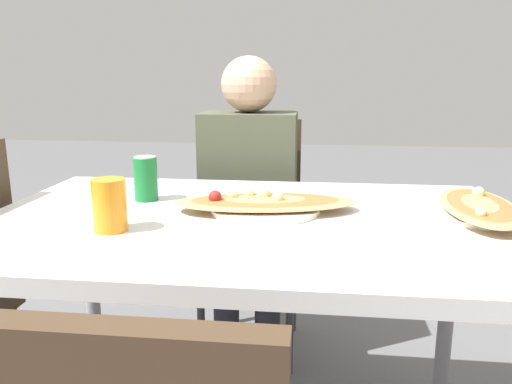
% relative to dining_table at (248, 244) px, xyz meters
% --- Properties ---
extents(dining_table, '(1.33, 0.86, 0.78)m').
position_rel_dining_table_xyz_m(dining_table, '(0.00, 0.00, 0.00)').
color(dining_table, silver).
rests_on(dining_table, ground_plane).
extents(chair_far_seated, '(0.40, 0.40, 0.94)m').
position_rel_dining_table_xyz_m(chair_far_seated, '(-0.08, 0.76, -0.18)').
color(chair_far_seated, '#3F2D1E').
rests_on(chair_far_seated, ground_plane).
extents(person_seated, '(0.36, 0.25, 1.19)m').
position_rel_dining_table_xyz_m(person_seated, '(-0.08, 0.65, 0.00)').
color(person_seated, '#2D2D38').
rests_on(person_seated, ground_plane).
extents(pizza_main, '(0.50, 0.29, 0.06)m').
position_rel_dining_table_xyz_m(pizza_main, '(0.04, 0.06, 0.09)').
color(pizza_main, white).
rests_on(pizza_main, dining_table).
extents(soda_can, '(0.07, 0.07, 0.12)m').
position_rel_dining_table_xyz_m(soda_can, '(-0.31, 0.14, 0.14)').
color(soda_can, '#197233').
rests_on(soda_can, dining_table).
extents(drink_glass, '(0.08, 0.08, 0.12)m').
position_rel_dining_table_xyz_m(drink_glass, '(-0.30, -0.15, 0.13)').
color(drink_glass, orange).
rests_on(drink_glass, dining_table).
extents(pizza_second, '(0.27, 0.43, 0.06)m').
position_rel_dining_table_xyz_m(pizza_second, '(0.58, 0.08, 0.09)').
color(pizza_second, white).
rests_on(pizza_second, dining_table).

